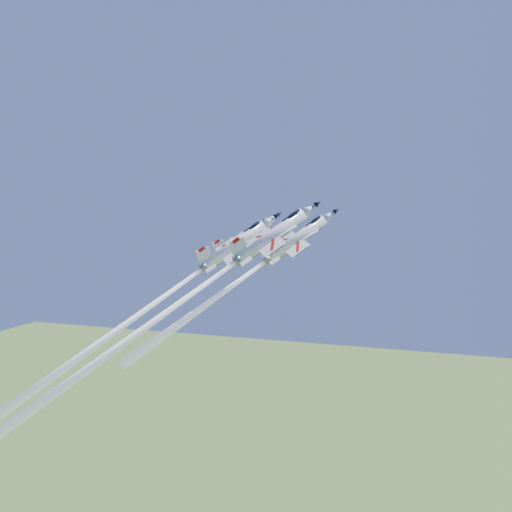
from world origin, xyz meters
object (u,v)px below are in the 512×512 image
(jet_right, at_px, (159,318))
(jet_lead, at_px, (238,282))
(jet_slot, at_px, (134,318))
(jet_left, at_px, (152,306))

(jet_right, bearing_deg, jet_lead, 113.46)
(jet_lead, height_order, jet_slot, jet_lead)
(jet_slot, bearing_deg, jet_right, 23.27)
(jet_left, height_order, jet_slot, jet_left)
(jet_left, bearing_deg, jet_lead, 63.22)
(jet_lead, xyz_separation_m, jet_left, (-15.77, -2.10, -4.70))
(jet_lead, bearing_deg, jet_slot, -95.31)
(jet_lead, distance_m, jet_left, 16.59)
(jet_left, xyz_separation_m, jet_slot, (0.25, -6.53, -1.09))
(jet_left, relative_size, jet_slot, 0.95)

